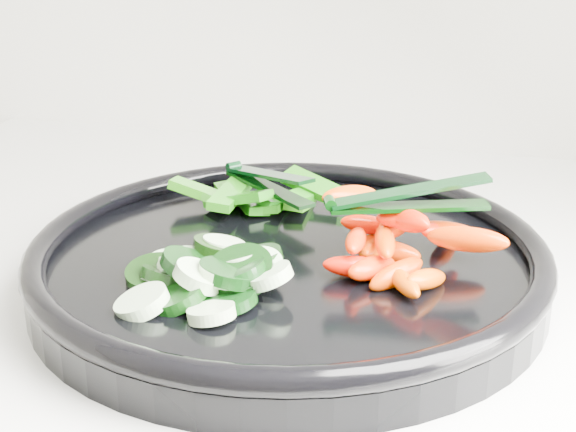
# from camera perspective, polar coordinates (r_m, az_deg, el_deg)

# --- Properties ---
(veggie_tray) EXTENTS (0.38, 0.38, 0.04)m
(veggie_tray) POSITION_cam_1_polar(r_m,az_deg,el_deg) (0.58, -0.00, -3.18)
(veggie_tray) COLOR black
(veggie_tray) RESTS_ON counter
(cucumber_pile) EXTENTS (0.12, 0.13, 0.04)m
(cucumber_pile) POSITION_cam_1_polar(r_m,az_deg,el_deg) (0.54, -5.94, -4.04)
(cucumber_pile) COLOR black
(cucumber_pile) RESTS_ON veggie_tray
(carrot_pile) EXTENTS (0.14, 0.13, 0.05)m
(carrot_pile) POSITION_cam_1_polar(r_m,az_deg,el_deg) (0.56, 7.81, -1.76)
(carrot_pile) COLOR #DE4C00
(carrot_pile) RESTS_ON veggie_tray
(pepper_pile) EXTENTS (0.15, 0.09, 0.04)m
(pepper_pile) POSITION_cam_1_polar(r_m,az_deg,el_deg) (0.67, -2.13, 1.31)
(pepper_pile) COLOR #236A0A
(pepper_pile) RESTS_ON veggie_tray
(tong_carrot) EXTENTS (0.11, 0.05, 0.02)m
(tong_carrot) POSITION_cam_1_polar(r_m,az_deg,el_deg) (0.55, 8.27, 1.19)
(tong_carrot) COLOR black
(tong_carrot) RESTS_ON carrot_pile
(tong_pepper) EXTENTS (0.10, 0.08, 0.02)m
(tong_pepper) POSITION_cam_1_polar(r_m,az_deg,el_deg) (0.66, -1.60, 2.57)
(tong_pepper) COLOR black
(tong_pepper) RESTS_ON pepper_pile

